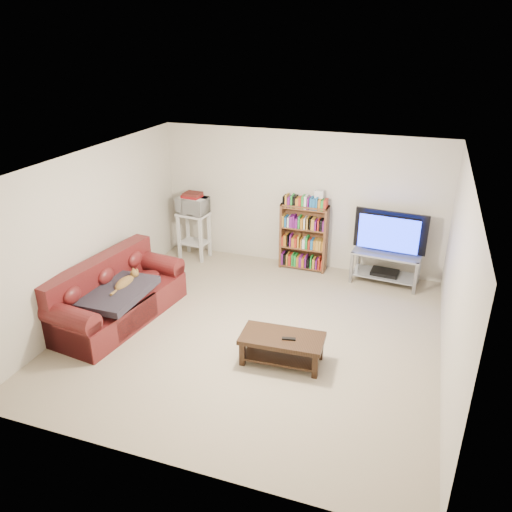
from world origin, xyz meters
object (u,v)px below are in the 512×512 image
at_px(tv_stand, 386,263).
at_px(bookshelf, 304,236).
at_px(coffee_table, 282,344).
at_px(sofa, 115,298).

height_order(tv_stand, bookshelf, bookshelf).
bearing_deg(coffee_table, sofa, 171.53).
distance_m(coffee_table, bookshelf, 2.88).
xyz_separation_m(coffee_table, tv_stand, (1.01, 2.70, 0.11)).
distance_m(tv_stand, bookshelf, 1.47).
bearing_deg(tv_stand, coffee_table, -105.22).
bearing_deg(tv_stand, bookshelf, -179.41).
height_order(coffee_table, tv_stand, tv_stand).
bearing_deg(coffee_table, tv_stand, 66.64).
bearing_deg(bookshelf, coffee_table, -80.80).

